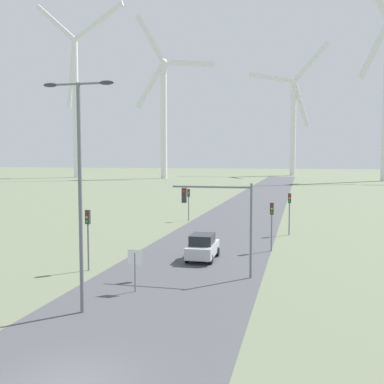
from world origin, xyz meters
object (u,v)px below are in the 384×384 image
stop_sign_near (135,262)px  traffic_light_post_near_left (88,226)px  streetlamp (80,171)px  traffic_light_post_mid_right (289,205)px  wind_turbine_left (164,107)px  car_approaching (203,247)px  wind_turbine_center (293,116)px  wind_turbine_far_left (76,92)px  traffic_light_post_near_right (272,216)px  traffic_light_post_mid_left (189,198)px  traffic_light_mast_overhead (222,209)px

stop_sign_near → traffic_light_post_near_left: traffic_light_post_near_left is taller
streetlamp → traffic_light_post_mid_right: size_ratio=2.71×
traffic_light_post_near_left → wind_turbine_left: bearing=105.1°
car_approaching → wind_turbine_center: (3.39, 161.33, 23.61)m
wind_turbine_far_left → wind_turbine_center: size_ratio=1.24×
wind_turbine_far_left → streetlamp: bearing=-62.0°
streetlamp → car_approaching: bearing=75.4°
car_approaching → traffic_light_post_near_left: bearing=-143.6°
streetlamp → stop_sign_near: bearing=71.1°
traffic_light_post_near_left → traffic_light_post_near_right: size_ratio=1.04×
traffic_light_post_near_right → car_approaching: bearing=-138.4°
traffic_light_post_near_left → wind_turbine_center: wind_turbine_center is taller
car_approaching → traffic_light_post_mid_left: bearing=106.9°
traffic_light_post_mid_right → streetlamp: bearing=-110.3°
traffic_light_post_near_left → traffic_light_post_mid_right: size_ratio=1.00×
traffic_light_post_near_left → wind_turbine_center: size_ratio=0.07×
stop_sign_near → wind_turbine_center: size_ratio=0.04×
traffic_light_post_near_left → traffic_light_mast_overhead: bearing=4.2°
wind_turbine_far_left → wind_turbine_left: (34.05, 0.19, -6.21)m
streetlamp → wind_turbine_center: 174.40m
traffic_light_post_mid_left → wind_turbine_center: size_ratio=0.07×
stop_sign_near → traffic_light_post_mid_left: (-3.85, 27.30, 1.09)m
stop_sign_near → wind_turbine_center: bearing=88.2°
traffic_light_post_near_right → wind_turbine_center: 158.77m
traffic_light_post_near_right → traffic_light_post_mid_left: bearing=124.8°
traffic_light_post_mid_right → wind_turbine_left: (-46.48, 110.83, 22.53)m
wind_turbine_far_left → traffic_light_post_near_left: bearing=-61.8°
traffic_light_post_mid_right → wind_turbine_far_left: bearing=126.0°
wind_turbine_left → traffic_light_post_mid_right: bearing=-67.2°
traffic_light_post_mid_left → traffic_light_post_mid_right: size_ratio=0.93×
streetlamp → traffic_light_post_near_left: 8.83m
streetlamp → stop_sign_near: streetlamp is taller
streetlamp → traffic_light_post_near_left: (-3.32, 7.27, -3.76)m
traffic_light_post_near_right → traffic_light_post_mid_left: traffic_light_post_near_right is taller
stop_sign_near → traffic_light_post_mid_right: (7.62, 20.30, 1.27)m
traffic_light_post_near_left → traffic_light_mast_overhead: (8.57, 0.62, 1.25)m
stop_sign_near → car_approaching: size_ratio=0.55×
traffic_light_post_near_left → traffic_light_post_mid_left: (0.71, 23.67, -0.17)m
streetlamp → wind_turbine_left: wind_turbine_left is taller
traffic_light_post_near_left → car_approaching: 8.27m
traffic_light_mast_overhead → wind_turbine_center: wind_turbine_center is taller
car_approaching → wind_turbine_far_left: size_ratio=0.06×
traffic_light_post_mid_left → car_approaching: traffic_light_post_mid_left is taller
stop_sign_near → wind_turbine_left: (-38.86, 131.13, 23.81)m
traffic_light_post_near_left → wind_turbine_far_left: bearing=118.2°
car_approaching → wind_turbine_left: size_ratio=0.07×
traffic_light_post_near_left → traffic_light_post_near_right: bearing=38.6°
traffic_light_post_near_right → traffic_light_post_mid_right: (1.15, 7.84, 0.11)m
streetlamp → wind_turbine_left: (-37.62, 134.76, 18.78)m
wind_turbine_left → wind_turbine_far_left: bearing=-179.7°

